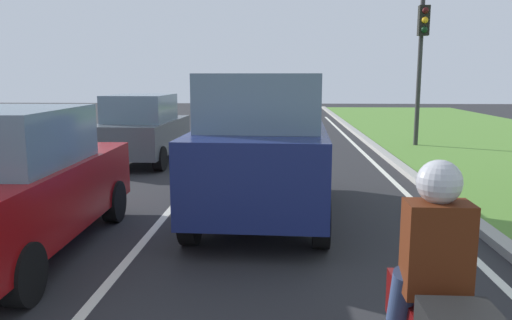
# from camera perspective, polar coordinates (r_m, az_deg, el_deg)

# --- Properties ---
(ground_plane) EXTENTS (60.00, 60.00, 0.00)m
(ground_plane) POSITION_cam_1_polar(r_m,az_deg,el_deg) (12.46, -2.53, -0.90)
(ground_plane) COLOR #262628
(lane_line_center) EXTENTS (0.12, 32.00, 0.01)m
(lane_line_center) POSITION_cam_1_polar(r_m,az_deg,el_deg) (12.55, -5.71, -0.85)
(lane_line_center) COLOR silver
(lane_line_center) RESTS_ON ground
(lane_line_right_edge) EXTENTS (0.12, 32.00, 0.01)m
(lane_line_right_edge) POSITION_cam_1_polar(r_m,az_deg,el_deg) (12.64, 13.95, -1.01)
(lane_line_right_edge) COLOR silver
(lane_line_right_edge) RESTS_ON ground
(curb_right) EXTENTS (0.24, 48.00, 0.12)m
(curb_right) POSITION_cam_1_polar(r_m,az_deg,el_deg) (12.73, 16.17, -0.77)
(curb_right) COLOR #9E9B93
(curb_right) RESTS_ON ground
(car_suv_ahead) EXTENTS (2.11, 4.57, 2.28)m
(car_suv_ahead) POSITION_cam_1_polar(r_m,az_deg,el_deg) (8.01, 0.87, 1.76)
(car_suv_ahead) COLOR navy
(car_suv_ahead) RESTS_ON ground
(car_sedan_left_lane) EXTENTS (1.94, 4.35, 1.86)m
(car_sedan_left_lane) POSITION_cam_1_polar(r_m,az_deg,el_deg) (6.98, -26.04, -2.42)
(car_sedan_left_lane) COLOR maroon
(car_sedan_left_lane) RESTS_ON ground
(car_hatchback_far) EXTENTS (1.82, 3.75, 1.78)m
(car_hatchback_far) POSITION_cam_1_polar(r_m,az_deg,el_deg) (13.48, -12.68, 3.46)
(car_hatchback_far) COLOR #474C51
(car_hatchback_far) RESTS_ON ground
(rider_person) EXTENTS (0.50, 0.40, 1.16)m
(rider_person) POSITION_cam_1_polar(r_m,az_deg,el_deg) (3.39, 19.68, -9.18)
(rider_person) COLOR #4C1E0C
(rider_person) RESTS_ON ground
(traffic_light_near_right) EXTENTS (0.32, 0.50, 4.72)m
(traffic_light_near_right) POSITION_cam_1_polar(r_m,az_deg,el_deg) (16.76, 18.27, 12.10)
(traffic_light_near_right) COLOR #2D2D2D
(traffic_light_near_right) RESTS_ON ground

